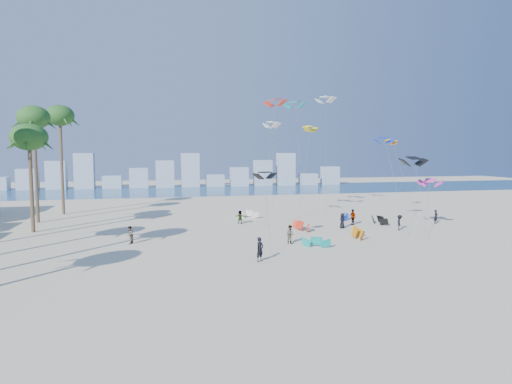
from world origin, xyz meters
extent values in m
plane|color=beige|center=(0.00, 0.00, 0.00)|extent=(220.00, 220.00, 0.00)
plane|color=navy|center=(0.00, 72.00, 0.01)|extent=(220.00, 220.00, 0.00)
imported|color=black|center=(0.82, 5.15, 0.97)|extent=(0.84, 0.78, 1.93)
imported|color=gray|center=(5.21, 11.29, 0.87)|extent=(0.97, 1.05, 1.74)
imported|color=black|center=(13.45, 17.82, 0.85)|extent=(0.93, 0.99, 1.71)
imported|color=gray|center=(15.63, 19.72, 0.93)|extent=(0.67, 1.17, 1.87)
imported|color=black|center=(19.10, 15.22, 0.85)|extent=(1.10, 1.27, 1.71)
imported|color=gray|center=(2.78, 23.53, 0.80)|extent=(1.48, 1.28, 1.61)
imported|color=black|center=(25.89, 18.40, 0.83)|extent=(0.72, 0.64, 1.66)
imported|color=gray|center=(-9.55, 14.39, 0.84)|extent=(0.87, 0.98, 1.69)
cylinder|color=#595959|center=(2.47, 9.13, 3.38)|extent=(0.42, 3.66, 6.78)
cylinder|color=#595959|center=(5.52, 20.71, 6.02)|extent=(1.45, 2.18, 12.05)
cylinder|color=#595959|center=(17.87, 14.20, 5.09)|extent=(0.07, 5.51, 10.19)
cylinder|color=#595959|center=(7.01, 23.92, 7.56)|extent=(1.20, 3.12, 15.13)
cylinder|color=#595959|center=(11.66, 25.81, 6.01)|extent=(2.97, 3.74, 12.03)
cylinder|color=#595959|center=(21.45, 13.76, 2.75)|extent=(1.94, 2.10, 5.52)
cylinder|color=#595959|center=(12.09, 28.98, 7.76)|extent=(0.49, 3.42, 15.53)
cylinder|color=#595959|center=(25.34, 24.83, 5.16)|extent=(2.44, 2.67, 10.33)
cylinder|color=#595959|center=(19.07, 11.35, 4.00)|extent=(0.18, 2.78, 8.01)
cylinder|color=#595959|center=(15.64, 28.39, 8.19)|extent=(2.11, 6.00, 16.40)
cylinder|color=brown|center=(-20.03, 23.00, 5.10)|extent=(0.40, 0.40, 10.20)
ellipsoid|color=#21531D|center=(-20.03, 23.00, 10.20)|extent=(3.80, 3.80, 2.85)
cylinder|color=brown|center=(-21.22, 30.00, 6.38)|extent=(0.40, 0.40, 12.76)
ellipsoid|color=#21531D|center=(-21.22, 30.00, 12.76)|extent=(3.80, 3.80, 2.85)
cylinder|color=brown|center=(-19.63, 37.00, 6.80)|extent=(0.40, 0.40, 13.60)
ellipsoid|color=#21531D|center=(-19.63, 37.00, 13.60)|extent=(3.80, 3.80, 2.85)
cube|color=#9EADBF|center=(-35.80, 82.00, 2.40)|extent=(4.40, 3.00, 4.80)
cube|color=#9EADBF|center=(-29.60, 82.00, 3.30)|extent=(4.40, 3.00, 6.60)
cube|color=#9EADBF|center=(-23.40, 82.00, 4.20)|extent=(4.40, 3.00, 8.40)
cube|color=#9EADBF|center=(-17.20, 82.00, 1.50)|extent=(4.40, 3.00, 3.00)
cube|color=#9EADBF|center=(-11.00, 82.00, 2.40)|extent=(4.40, 3.00, 4.80)
cube|color=#9EADBF|center=(-4.80, 82.00, 3.30)|extent=(4.40, 3.00, 6.60)
cube|color=#9EADBF|center=(1.40, 82.00, 4.20)|extent=(4.40, 3.00, 8.40)
cube|color=#9EADBF|center=(7.60, 82.00, 1.50)|extent=(4.40, 3.00, 3.00)
cube|color=#9EADBF|center=(13.80, 82.00, 2.40)|extent=(4.40, 3.00, 4.80)
cube|color=#9EADBF|center=(20.00, 82.00, 3.30)|extent=(4.40, 3.00, 6.60)
cube|color=#9EADBF|center=(26.20, 82.00, 4.20)|extent=(4.40, 3.00, 8.40)
cube|color=#9EADBF|center=(32.40, 82.00, 1.50)|extent=(4.40, 3.00, 3.00)
cube|color=#9EADBF|center=(38.60, 82.00, 2.40)|extent=(4.40, 3.00, 4.80)
camera|label=1|loc=(-7.09, -27.79, 8.57)|focal=30.73mm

